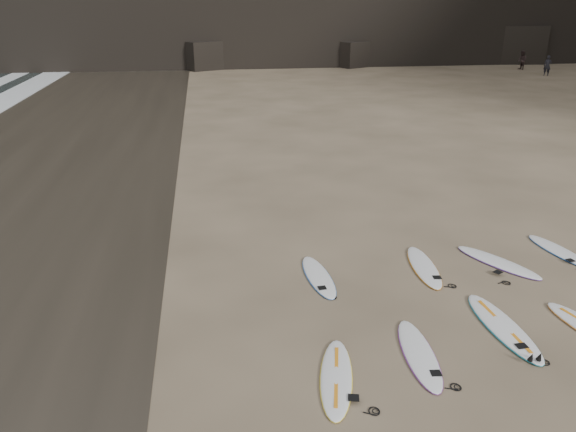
% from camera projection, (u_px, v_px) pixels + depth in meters
% --- Properties ---
extents(ground, '(240.00, 240.00, 0.00)m').
position_uv_depth(ground, '(515.00, 333.00, 11.13)').
color(ground, '#897559').
rests_on(ground, ground).
extents(surfboard_0, '(1.06, 2.32, 0.08)m').
position_uv_depth(surfboard_0, '(336.00, 377.00, 9.77)').
color(surfboard_0, white).
rests_on(surfboard_0, ground).
extents(surfboard_1, '(0.77, 2.34, 0.08)m').
position_uv_depth(surfboard_1, '(419.00, 354.00, 10.41)').
color(surfboard_1, white).
rests_on(surfboard_1, ground).
extents(surfboard_2, '(0.73, 2.65, 0.09)m').
position_uv_depth(surfboard_2, '(503.00, 326.00, 11.26)').
color(surfboard_2, white).
rests_on(surfboard_2, ground).
extents(surfboard_5, '(0.70, 2.27, 0.08)m').
position_uv_depth(surfboard_5, '(319.00, 276.00, 13.29)').
color(surfboard_5, white).
rests_on(surfboard_5, ground).
extents(surfboard_6, '(0.80, 2.39, 0.08)m').
position_uv_depth(surfboard_6, '(424.00, 266.00, 13.77)').
color(surfboard_6, white).
rests_on(surfboard_6, ground).
extents(surfboard_7, '(1.63, 2.36, 0.09)m').
position_uv_depth(surfboard_7, '(498.00, 262.00, 14.01)').
color(surfboard_7, white).
rests_on(surfboard_7, ground).
extents(surfboard_8, '(0.89, 2.28, 0.08)m').
position_uv_depth(surfboard_8, '(559.00, 251.00, 14.62)').
color(surfboard_8, white).
rests_on(surfboard_8, ground).
extents(person_a, '(0.70, 0.70, 1.64)m').
position_uv_depth(person_a, '(548.00, 66.00, 47.02)').
color(person_a, black).
rests_on(person_a, ground).
extents(person_b, '(0.68, 0.85, 1.68)m').
position_uv_depth(person_b, '(522.00, 60.00, 50.80)').
color(person_b, black).
rests_on(person_b, ground).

